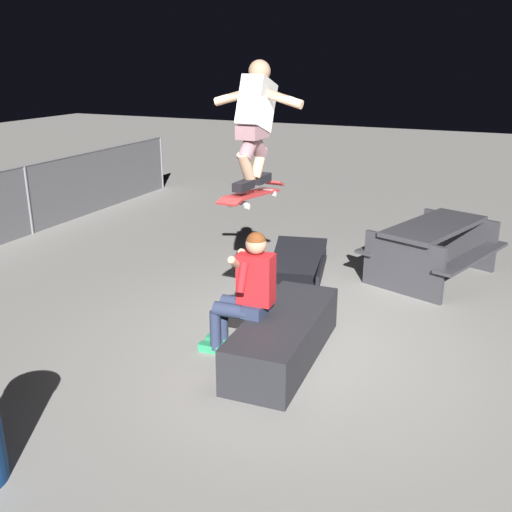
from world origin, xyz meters
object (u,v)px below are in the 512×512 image
skater_airborne (255,118)px  kicker_ramp (297,268)px  skateboard (253,194)px  person_sitting_on_ledge (246,288)px  ledge_box_main (284,337)px  picnic_table_back (433,242)px

skater_airborne → kicker_ramp: skater_airborne is taller
skateboard → kicker_ramp: 2.77m
person_sitting_on_ledge → skateboard: size_ratio=1.25×
skateboard → kicker_ramp: skateboard is taller
ledge_box_main → kicker_ramp: 2.43m
ledge_box_main → person_sitting_on_ledge: bearing=102.1°
picnic_table_back → kicker_ramp: bearing=108.3°
ledge_box_main → kicker_ramp: bearing=17.3°
ledge_box_main → picnic_table_back: 3.06m
skater_airborne → ledge_box_main: bearing=-107.1°
skateboard → skater_airborne: bearing=-2.4°
skateboard → skater_airborne: size_ratio=0.92×
skater_airborne → skateboard: bearing=177.6°
kicker_ramp → ledge_box_main: bearing=-162.7°
person_sitting_on_ledge → picnic_table_back: person_sitting_on_ledge is taller
ledge_box_main → skater_airborne: bearing=72.9°
ledge_box_main → skateboard: (0.05, 0.36, 1.39)m
ledge_box_main → kicker_ramp: ledge_box_main is taller
picnic_table_back → person_sitting_on_ledge: bearing=155.4°
skater_airborne → picnic_table_back: bearing=-25.8°
skateboard → kicker_ramp: (2.27, 0.37, -1.54)m
picnic_table_back → ledge_box_main: bearing=161.1°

